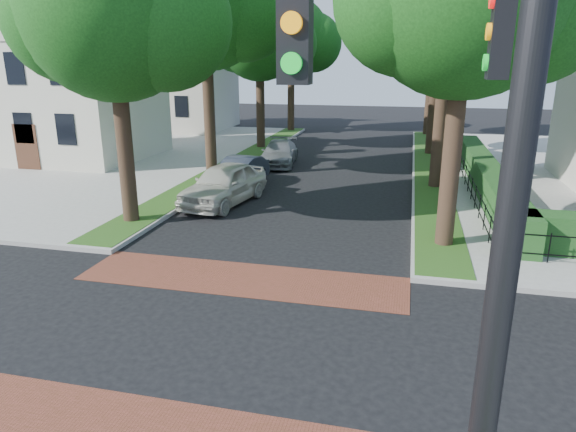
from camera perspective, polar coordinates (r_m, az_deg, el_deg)
The scene contains 20 objects.
ground at distance 11.58m, azimuth -10.19°, elevation -13.16°, with size 120.00×120.00×0.00m, color black.
sidewalk_nw at distance 37.22m, azimuth -26.66°, elevation 6.37°, with size 30.00×30.00×0.15m, color gray.
crosswalk_far at distance 14.24m, azimuth -5.11°, elevation -6.96°, with size 9.00×2.20×0.01m, color brown.
grass_strip_ne at distance 28.80m, azimuth 15.48°, elevation 5.12°, with size 1.60×29.80×0.02m, color #1A4012.
grass_strip_nw at distance 30.34m, azimuth -5.43°, elevation 6.23°, with size 1.60×29.80×0.02m, color #1A4012.
tree_right_mid at distance 24.52m, azimuth 17.79°, elevation 21.41°, with size 8.25×7.09×11.22m.
tree_right_far at distance 33.40m, azimuth 16.54°, elevation 18.25°, with size 7.25×6.23×9.74m.
tree_right_back at distance 42.40m, azimuth 16.02°, elevation 18.36°, with size 7.50×6.45×10.20m.
tree_left_near at distance 19.03m, azimuth -18.29°, elevation 20.70°, with size 7.50×6.45×10.20m.
tree_left_mid at distance 26.32m, azimuth -8.83°, elevation 22.40°, with size 8.00×6.88×11.48m.
tree_left_far at distance 34.73m, azimuth -2.94°, elevation 19.16°, with size 7.00×6.02×9.86m.
tree_left_back at distance 43.47m, azimuth 0.56°, elevation 19.12°, with size 7.75×6.66×10.44m.
hedge_main_road at distance 24.88m, azimuth 21.14°, elevation 4.19°, with size 1.00×18.00×1.20m, color #143A17.
fence_main_road at distance 24.82m, azimuth 19.27°, elevation 3.99°, with size 0.06×18.00×0.90m, color black, non-canonical shape.
house_left_near at distance 33.53m, azimuth -23.46°, elevation 14.38°, with size 10.00×9.00×10.14m.
house_left_far at distance 45.60m, azimuth -12.77°, elevation 15.64°, with size 10.00×9.00×10.14m.
traffic_signal at distance 4.87m, azimuth 21.00°, elevation 3.38°, with size 2.17×2.00×8.00m.
parked_car_front at distance 21.44m, azimuth -7.14°, elevation 3.56°, with size 1.99×4.94×1.68m, color beige.
parked_car_middle at distance 24.49m, azimuth -5.44°, elevation 4.90°, with size 1.44×4.14×1.36m, color #232934.
parked_car_rear at distance 29.53m, azimuth -0.99°, elevation 7.01°, with size 1.86×4.58×1.33m, color slate.
Camera 1 is at (4.21, -9.13, 5.76)m, focal length 32.00 mm.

